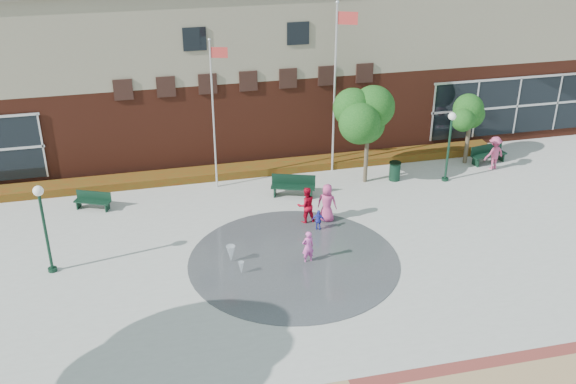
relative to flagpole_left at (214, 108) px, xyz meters
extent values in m
plane|color=#666056|center=(2.00, -10.42, -4.06)|extent=(120.00, 120.00, 0.00)
cube|color=#A8A8A0|center=(2.00, -6.42, -4.05)|extent=(46.00, 18.00, 0.01)
cylinder|color=#383A3D|center=(2.00, -7.42, -4.05)|extent=(8.40, 8.40, 0.01)
cube|color=#5B2517|center=(2.00, 7.08, -1.81)|extent=(44.00, 10.00, 4.50)
cube|color=gray|center=(2.00, 7.08, 2.69)|extent=(44.00, 10.00, 4.50)
cube|color=black|center=(17.00, 2.06, -1.94)|extent=(10.00, 0.12, 3.19)
cube|color=black|center=(-0.50, 2.06, 2.74)|extent=(1.10, 0.10, 1.10)
cube|color=black|center=(4.50, 2.06, 2.74)|extent=(1.10, 0.10, 1.10)
cube|color=#941907|center=(2.00, 1.18, -4.06)|extent=(26.00, 1.20, 0.40)
cylinder|color=silver|center=(-0.04, 0.01, -0.47)|extent=(0.09, 0.09, 7.18)
sphere|color=silver|center=(-0.04, 0.01, 3.16)|extent=(0.14, 0.14, 0.14)
cube|color=red|center=(0.34, -0.09, 2.59)|extent=(0.76, 0.23, 0.48)
cylinder|color=silver|center=(5.98, 0.58, 0.15)|extent=(0.11, 0.11, 8.41)
sphere|color=silver|center=(5.98, 0.58, 4.41)|extent=(0.17, 0.17, 0.17)
cube|color=red|center=(6.43, 0.40, 3.71)|extent=(0.91, 0.38, 0.59)
cylinder|color=#113121|center=(-7.28, -5.97, -2.40)|extent=(0.12, 0.12, 3.31)
cylinder|color=#113121|center=(-7.28, -5.97, -3.98)|extent=(0.35, 0.35, 0.16)
sphere|color=silver|center=(-7.28, -5.97, -0.57)|extent=(0.39, 0.39, 0.39)
cylinder|color=#113121|center=(11.10, -1.88, -2.45)|extent=(0.11, 0.11, 3.22)
cylinder|color=#113121|center=(11.10, -1.88, -3.98)|extent=(0.34, 0.34, 0.15)
sphere|color=silver|center=(11.10, -1.88, -0.67)|extent=(0.38, 0.38, 0.38)
cube|color=#113121|center=(-5.85, -1.03, -3.64)|extent=(1.71, 1.09, 0.06)
cube|color=#113121|center=(-5.77, -0.84, -3.43)|extent=(1.54, 0.71, 0.42)
cube|color=#113121|center=(3.32, -1.86, -3.54)|extent=(2.14, 1.21, 0.07)
cube|color=#113121|center=(3.41, -1.62, -3.28)|extent=(1.98, 0.72, 0.52)
cube|color=#113121|center=(14.21, -0.44, -3.57)|extent=(2.04, 0.91, 0.07)
cube|color=#113121|center=(14.16, -0.21, -3.31)|extent=(1.95, 0.43, 0.49)
cylinder|color=#113121|center=(8.66, -1.23, -3.60)|extent=(0.55, 0.55, 0.92)
cylinder|color=black|center=(8.66, -1.23, -3.12)|extent=(0.59, 0.59, 0.06)
cylinder|color=#423729|center=(7.18, -1.08, -2.61)|extent=(0.20, 0.20, 2.89)
cylinder|color=#423729|center=(13.05, -0.11, -2.83)|extent=(0.21, 0.21, 2.47)
cone|color=white|center=(-0.43, -6.91, -4.06)|extent=(0.36, 0.36, 0.70)
cone|color=white|center=(-0.18, -7.85, -4.06)|extent=(0.23, 0.23, 0.51)
imported|color=#E655B8|center=(2.54, -7.57, -3.37)|extent=(0.55, 0.41, 1.37)
imported|color=#B8081F|center=(3.29, -4.40, -3.22)|extent=(0.87, 0.71, 1.67)
imported|color=#C9407E|center=(4.21, -4.49, -3.18)|extent=(1.02, 0.89, 1.76)
imported|color=#3139BF|center=(3.63, -5.22, -3.58)|extent=(0.61, 0.46, 0.96)
imported|color=#C74674|center=(14.11, -1.09, -3.18)|extent=(1.24, 0.88, 1.75)
camera|label=1|loc=(-3.46, -29.50, 10.31)|focal=42.00mm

